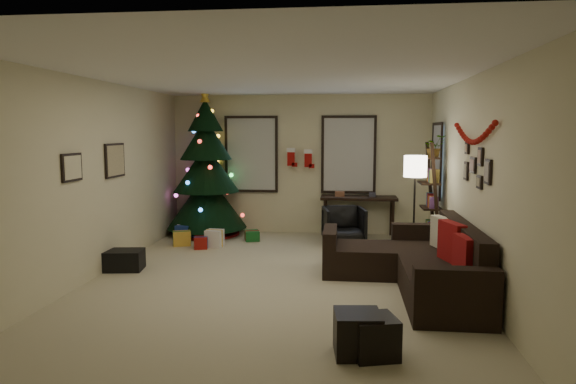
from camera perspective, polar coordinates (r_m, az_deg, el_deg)
The scene contains 29 objects.
floor at distance 6.89m, azimuth -1.41°, elevation -10.11°, with size 7.00×7.00×0.00m, color #BCB28E.
ceiling at distance 6.64m, azimuth -1.48°, elevation 12.81°, with size 7.00×7.00×0.00m, color white.
wall_back at distance 10.10m, azimuth 1.29°, elevation 3.05°, with size 5.00×5.00×0.00m, color beige.
wall_front at distance 3.23m, azimuth -10.02°, elevation -4.90°, with size 5.00×5.00×0.00m, color beige.
wall_left at distance 7.40m, azimuth -21.00°, elevation 1.26°, with size 7.00×7.00×0.00m, color beige.
wall_right at distance 6.76m, azimuth 20.06°, elevation 0.83°, with size 7.00×7.00×0.00m, color beige.
window_back_left at distance 10.19m, azimuth -4.07°, elevation 4.19°, with size 1.05×0.06×1.50m.
window_back_right at distance 10.01m, azimuth 6.71°, elevation 4.12°, with size 1.05×0.06×1.50m.
window_right_wall at distance 9.23m, azimuth 16.22°, elevation 3.37°, with size 0.06×0.90×1.30m.
christmas_tree at distance 10.03m, azimuth -9.01°, elevation 1.96°, with size 1.53×1.53×2.85m.
presents at distance 9.33m, azimuth -9.13°, elevation -4.93°, with size 1.50×1.01×0.30m.
sofa at distance 6.91m, azimuth 14.18°, elevation -7.87°, with size 1.86×2.70×0.86m.
pillow_red_a at distance 6.05m, azimuth 18.85°, elevation -6.60°, with size 0.11×0.42×0.42m, color maroon.
pillow_red_b at distance 6.67m, azimuth 17.64°, elevation -5.32°, with size 0.13×0.50×0.50m, color maroon.
pillow_cream at distance 7.31m, azimuth 16.65°, elevation -4.33°, with size 0.12×0.43×0.43m, color beige.
ottoman_near at distance 4.83m, azimuth 7.69°, elevation -15.26°, with size 0.41×0.41×0.39m, color black.
ottoman_far at distance 4.82m, azimuth 9.48°, elevation -15.49°, with size 0.38×0.38×0.36m, color black.
desk at distance 9.85m, azimuth 7.82°, elevation -1.03°, with size 1.43×0.51×0.77m.
desk_chair at distance 9.26m, azimuth 6.19°, elevation -3.66°, with size 0.65×0.61×0.67m, color black.
bookshelf at distance 8.68m, azimuth 15.63°, elevation -0.89°, with size 0.30×0.54×1.83m.
potted_plant at distance 8.58m, azimuth 15.87°, elevation 5.21°, with size 0.44×0.38×0.49m, color #4C4C4C.
floor_lamp at distance 8.05m, azimuth 13.88°, elevation 2.02°, with size 0.34×0.34×1.63m.
art_map at distance 8.01m, azimuth -18.60°, elevation 3.33°, with size 0.04×0.60×0.50m.
art_abstract at distance 6.94m, azimuth -22.80°, elevation 2.53°, with size 0.04×0.45×0.35m.
gallery at distance 6.66m, azimuth 20.12°, elevation 2.66°, with size 0.03×1.25×0.54m.
garland at distance 6.76m, azimuth 19.76°, elevation 6.22°, with size 0.08×1.90×0.30m, color #A5140C, non-canonical shape.
stocking_left at distance 9.92m, azimuth 0.38°, elevation 3.91°, with size 0.20×0.05×0.36m.
stocking_right at distance 9.91m, azimuth 2.29°, elevation 3.75°, with size 0.20×0.05×0.36m.
storage_bin at distance 7.89m, azimuth -17.86°, elevation -7.18°, with size 0.58×0.39×0.29m, color black.
Camera 1 is at (0.91, -6.53, 1.99)m, focal length 32.15 mm.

